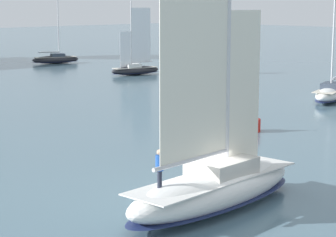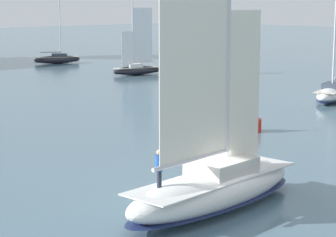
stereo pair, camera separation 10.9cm
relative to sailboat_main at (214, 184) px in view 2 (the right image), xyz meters
name	(u,v)px [view 2 (the right image)]	position (x,y,z in m)	size (l,w,h in m)	color
ground_plane	(214,209)	(-0.02, 0.00, -1.16)	(400.00, 400.00, 0.00)	slate
sailboat_main	(214,184)	(0.00, 0.00, 0.00)	(10.98, 3.71, 14.85)	white
sailboat_moored_near_marina	(57,59)	(35.69, 64.77, -0.48)	(7.52, 4.28, 9.98)	#232328
sailboat_moored_mid_channel	(137,69)	(33.97, 44.35, -0.37)	(7.05, 3.47, 9.36)	#232328
sailboat_moored_outer_mooring	(334,92)	(32.62, 14.38, -0.37)	(8.78, 4.79, 11.63)	white
channel_buoy	(253,119)	(15.28, 10.16, -0.28)	(1.23, 1.23, 2.21)	red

